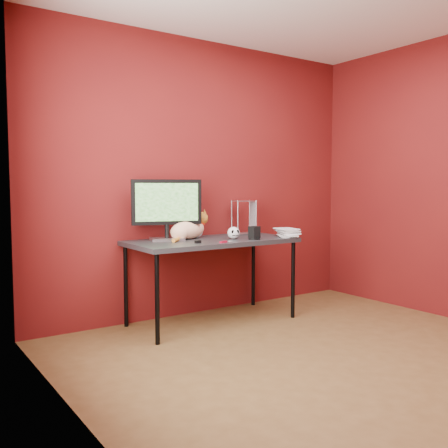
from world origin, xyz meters
TOP-DOWN VIEW (x-y plane):
  - room at (0.00, 0.00)m, footprint 3.52×3.52m
  - desk at (-0.15, 1.37)m, footprint 1.50×0.70m
  - monitor at (-0.52, 1.52)m, footprint 0.60×0.27m
  - cat at (-0.31, 1.51)m, footprint 0.50×0.35m
  - skull_mug at (0.02, 1.28)m, footprint 0.11×0.12m
  - speaker at (0.15, 1.14)m, footprint 0.10×0.10m
  - book_stack at (0.48, 1.20)m, footprint 0.26×0.28m
  - wire_rack at (0.36, 1.58)m, footprint 0.23×0.20m
  - pocket_knife at (-0.22, 1.08)m, footprint 0.08×0.04m
  - black_gadget at (-0.41, 1.18)m, footprint 0.05×0.03m
  - washer at (-0.12, 1.13)m, footprint 0.04×0.04m

SIDE VIEW (x-z plane):
  - desk at x=-0.15m, z-range 0.32..1.07m
  - washer at x=-0.12m, z-range 0.75..0.75m
  - pocket_knife at x=-0.22m, z-range 0.75..0.77m
  - black_gadget at x=-0.41m, z-range 0.75..0.77m
  - speaker at x=0.15m, z-range 0.75..0.86m
  - skull_mug at x=0.02m, z-range 0.75..0.86m
  - cat at x=-0.31m, z-range 0.71..0.97m
  - wire_rack at x=0.36m, z-range 0.75..1.08m
  - monitor at x=-0.52m, z-range 0.78..1.31m
  - book_stack at x=0.48m, z-range 0.75..1.66m
  - room at x=0.00m, z-range 0.14..2.75m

